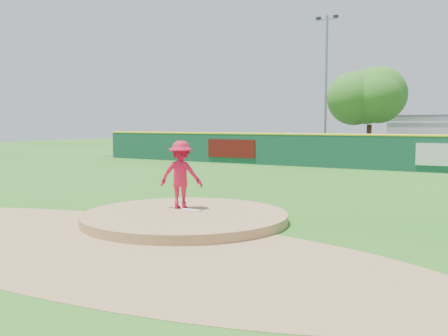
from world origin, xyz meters
The scene contains 12 objects.
ground centered at (0.00, 0.00, 0.00)m, with size 120.00×120.00×0.00m, color #286B19.
pitchers_mound centered at (0.00, 0.00, 0.00)m, with size 5.50×5.50×0.50m, color #9E774C.
pitching_rubber centered at (0.00, 0.30, 0.27)m, with size 0.60×0.15×0.04m, color white.
infield_dirt_arc centered at (0.00, -3.00, 0.01)m, with size 15.40×15.40×0.01m, color #9E774C.
parking_lot centered at (0.00, 27.00, 0.01)m, with size 44.00×16.00×0.02m, color #38383A.
pitcher centered at (-0.49, 0.49, 1.20)m, with size 1.23×0.70×1.90m, color red.
van centered at (-2.19, 20.83, 0.64)m, with size 2.05×4.45×1.24m, color silver.
fence_banners centered at (-2.46, 17.92, 1.00)m, with size 17.14×0.04×1.20m.
playground_slide centered at (-16.52, 22.54, 0.74)m, with size 0.94×2.66×1.47m.
outfield_fence centered at (0.00, 18.00, 1.09)m, with size 40.00×0.14×2.07m.
deciduous_tree centered at (-2.00, 25.00, 4.55)m, with size 5.60×5.60×7.36m.
light_pole_left centered at (-6.00, 27.00, 6.05)m, with size 1.75×0.25×11.00m.
Camera 1 is at (7.79, -10.69, 2.60)m, focal length 40.00 mm.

